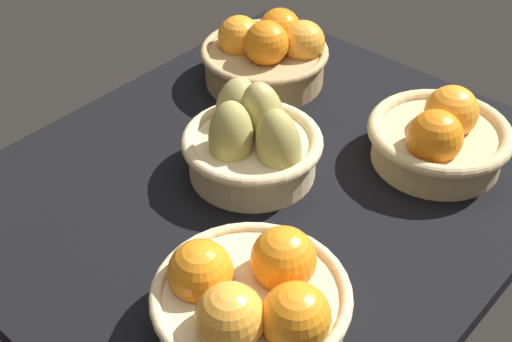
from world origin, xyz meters
TOP-DOWN VIEW (x-y plane):
  - market_tray at (0.00, 0.00)cm, footprint 84.00×72.00cm
  - basket_near_left at (-22.32, -16.88)cm, footprint 23.22×23.22cm
  - basket_center_pears at (0.44, 2.86)cm, footprint 20.83×20.83cm
  - basket_far_right at (21.42, 18.17)cm, footprint 22.41×22.41cm
  - basket_near_right at (20.39, -16.67)cm, footprint 21.71×21.71cm

SIDE VIEW (x-z plane):
  - market_tray at x=0.00cm, z-range 0.00..3.00cm
  - basket_near_right at x=20.39cm, z-range 1.74..13.38cm
  - basket_near_left at x=-22.32cm, z-range 1.95..14.11cm
  - basket_far_right at x=21.42cm, z-range 1.73..14.40cm
  - basket_center_pears at x=0.44cm, z-range 0.99..15.37cm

